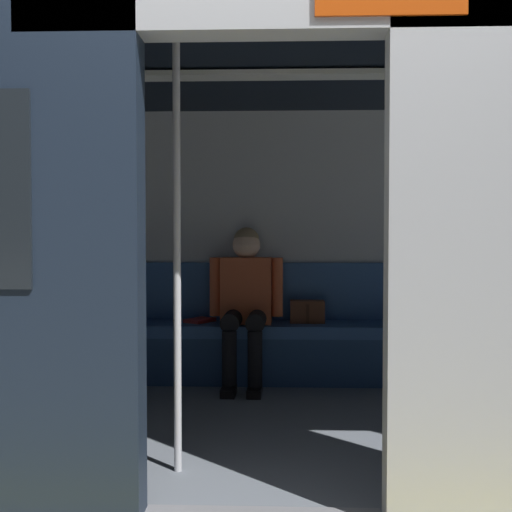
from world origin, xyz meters
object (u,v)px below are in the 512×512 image
object	(u,v)px
book	(200,320)
person_seated	(246,295)
bench_seat	(271,338)
train_car	(258,173)
grab_pole_door	(177,253)
handbag	(307,312)

from	to	relation	value
book	person_seated	bearing A→B (deg)	-167.62
bench_seat	person_seated	distance (m)	0.38
train_car	book	distance (m)	1.63
train_car	person_seated	size ratio (longest dim) A/B	5.46
bench_seat	grab_pole_door	world-z (taller)	grab_pole_door
grab_pole_door	handbag	bearing A→B (deg)	-109.73
bench_seat	grab_pole_door	bearing A→B (deg)	77.34
bench_seat	person_seated	world-z (taller)	person_seated
bench_seat	book	world-z (taller)	book
handbag	book	xyz separation A→B (m)	(0.83, -0.00, -0.07)
book	grab_pole_door	bearing A→B (deg)	127.42
bench_seat	book	bearing A→B (deg)	-8.90
book	train_car	bearing A→B (deg)	146.08
handbag	grab_pole_door	xyz separation A→B (m)	(0.69, 1.93, 0.51)
grab_pole_door	book	bearing A→B (deg)	-86.03
train_car	handbag	world-z (taller)	train_car
train_car	book	size ratio (longest dim) A/B	29.09
train_car	person_seated	bearing A→B (deg)	-82.87
train_car	book	bearing A→B (deg)	-67.37
train_car	bench_seat	size ratio (longest dim) A/B	1.92
bench_seat	person_seated	bearing A→B (deg)	15.65
bench_seat	train_car	bearing A→B (deg)	86.91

